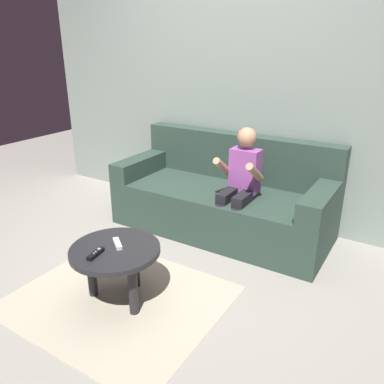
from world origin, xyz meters
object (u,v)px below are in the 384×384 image
Objects in this scene: game_remote_white_center at (117,244)px; couch at (224,199)px; coffee_table at (116,256)px; game_remote_black_near_edge at (96,254)px; person_seated_on_couch at (240,181)px.

couch is at bearing 85.27° from game_remote_white_center.
game_remote_white_center reaches higher than coffee_table.
game_remote_white_center is at bearing 81.12° from game_remote_black_near_edge.
game_remote_black_near_edge is at bearing -95.21° from couch.
couch is 14.27× the size of game_remote_white_center.
coffee_table is 4.32× the size of game_remote_white_center.
game_remote_black_near_edge is (-0.13, -1.45, 0.12)m from couch.
game_remote_white_center is at bearing -94.73° from couch.
coffee_table is 0.16m from game_remote_black_near_edge.
couch reaches higher than coffee_table.
couch is 1.31m from coffee_table.
game_remote_black_near_edge is (-0.03, -0.14, 0.08)m from coffee_table.
game_remote_white_center is (-0.34, -1.10, -0.15)m from person_seated_on_couch.
game_remote_black_near_edge is (-0.36, -1.27, -0.15)m from person_seated_on_couch.
coffee_table is 3.99× the size of game_remote_black_near_edge.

